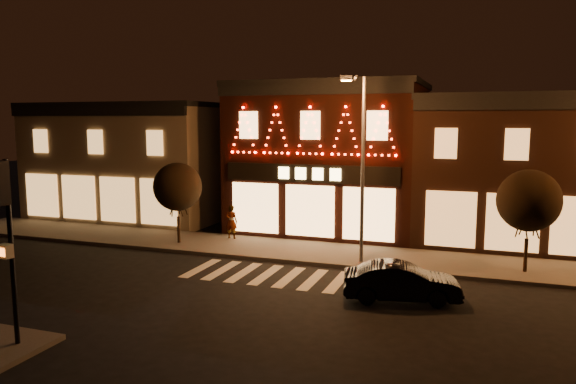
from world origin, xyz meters
The scene contains 11 objects.
ground centered at (0.00, 0.00, 0.00)m, with size 120.00×120.00×0.00m, color black.
sidewalk_far centered at (2.00, 8.00, 0.07)m, with size 44.00×4.00×0.15m, color #47423D.
building_left centered at (-13.00, 13.99, 3.66)m, with size 12.20×8.28×7.30m.
building_pulp centered at (0.00, 13.98, 4.16)m, with size 10.20×8.34×8.30m.
building_right_a centered at (9.50, 13.99, 3.76)m, with size 9.20×8.28×7.50m.
traffic_signal_near centered at (-3.78, -5.10, 3.74)m, with size 0.40×0.53×5.09m.
streetlamp_mid centered at (3.26, 6.57, 4.79)m, with size 0.76×1.80×7.90m.
tree_left centered at (-6.09, 7.41, 2.97)m, with size 2.41×2.41×4.03m.
tree_right centered at (9.92, 7.51, 3.06)m, with size 2.49×2.49×4.16m.
dark_sedan centered at (5.62, 2.66, 0.66)m, with size 1.40×4.02×1.32m, color black.
pedestrian centered at (-4.00, 9.16, 1.03)m, with size 0.64×0.42×1.76m, color gray.
Camera 1 is at (8.02, -15.88, 6.27)m, focal length 33.81 mm.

